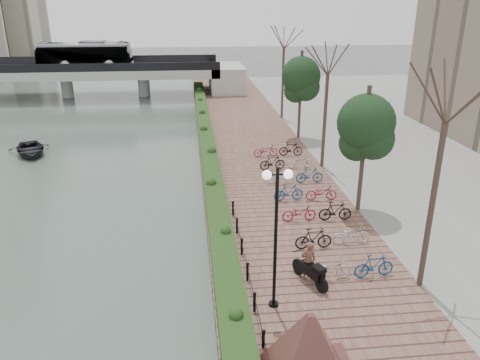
{
  "coord_description": "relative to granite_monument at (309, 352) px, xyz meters",
  "views": [
    {
      "loc": [
        -0.6,
        -12.64,
        10.75
      ],
      "look_at": [
        1.88,
        10.08,
        2.0
      ],
      "focal_mm": 35.0,
      "sensor_mm": 36.0,
      "label": 1
    }
  ],
  "objects": [
    {
      "name": "bridge",
      "position": [
        -16.88,
        47.61,
        1.62
      ],
      "size": [
        36.0,
        10.77,
        6.5
      ],
      "color": "#A5A59F",
      "rests_on": "ground"
    },
    {
      "name": "boat",
      "position": [
        -14.93,
        24.73,
        -1.3
      ],
      "size": [
        4.26,
        4.95,
        0.86
      ],
      "primitive_type": "imported",
      "rotation": [
        0.0,
        0.0,
        0.36
      ],
      "color": "black",
      "rests_on": "river_water"
    },
    {
      "name": "street_trees",
      "position": [
        5.6,
        15.29,
        1.93
      ],
      "size": [
        3.2,
        37.12,
        6.8
      ],
      "color": "#31251D",
      "rests_on": "promenade"
    },
    {
      "name": "promenade",
      "position": [
        1.6,
        20.11,
        -1.5
      ],
      "size": [
        8.0,
        75.0,
        0.5
      ],
      "primitive_type": "cube",
      "color": "brown",
      "rests_on": "ground"
    },
    {
      "name": "granite_monument",
      "position": [
        0.0,
        0.0,
        0.0
      ],
      "size": [
        4.74,
        4.74,
        2.47
      ],
      "color": "#451D1E",
      "rests_on": "promenade"
    },
    {
      "name": "river_water",
      "position": [
        -17.4,
        27.61,
        -1.74
      ],
      "size": [
        30.0,
        130.0,
        0.02
      ],
      "primitive_type": "cube",
      "color": "#4A5C54",
      "rests_on": "ground"
    },
    {
      "name": "ground",
      "position": [
        -2.4,
        2.61,
        -1.75
      ],
      "size": [
        220.0,
        220.0,
        0.0
      ],
      "primitive_type": "plane",
      "color": "#59595B",
      "rests_on": "ground"
    },
    {
      "name": "pedestrian",
      "position": [
        1.36,
        5.42,
        -0.42
      ],
      "size": [
        0.62,
        0.42,
        1.66
      ],
      "primitive_type": "imported",
      "rotation": [
        0.0,
        0.0,
        3.18
      ],
      "color": "brown",
      "rests_on": "promenade"
    },
    {
      "name": "inland_pavement",
      "position": [
        17.6,
        20.11,
        -1.5
      ],
      "size": [
        24.0,
        75.0,
        0.5
      ],
      "primitive_type": "cube",
      "color": "gray",
      "rests_on": "ground"
    },
    {
      "name": "hedge",
      "position": [
        -1.8,
        22.61,
        -0.95
      ],
      "size": [
        1.1,
        56.0,
        0.6
      ],
      "primitive_type": "cube",
      "color": "#1E3613",
      "rests_on": "promenade"
    },
    {
      "name": "chain_fence",
      "position": [
        -1.0,
        4.61,
        -0.9
      ],
      "size": [
        0.1,
        14.1,
        0.7
      ],
      "color": "black",
      "rests_on": "promenade"
    },
    {
      "name": "bicycle_parking",
      "position": [
        3.09,
        13.12,
        -0.78
      ],
      "size": [
        2.4,
        17.32,
        1.0
      ],
      "color": "#B0B1B5",
      "rests_on": "promenade"
    },
    {
      "name": "motorcycle",
      "position": [
        1.37,
        5.16,
        -0.7
      ],
      "size": [
        1.24,
        1.85,
        1.11
      ],
      "primitive_type": null,
      "rotation": [
        0.0,
        0.0,
        0.42
      ],
      "color": "black",
      "rests_on": "promenade"
    },
    {
      "name": "lamppost",
      "position": [
        -0.26,
        3.89,
        2.52
      ],
      "size": [
        1.02,
        0.32,
        5.28
      ],
      "color": "black",
      "rests_on": "promenade"
    }
  ]
}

